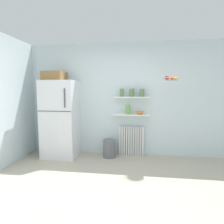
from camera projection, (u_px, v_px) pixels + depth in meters
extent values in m
plane|color=#B2A893|center=(114.00, 183.00, 3.13)|extent=(7.04, 7.04, 0.00)
cube|color=silver|center=(122.00, 99.00, 4.51)|extent=(7.04, 0.10, 2.60)
cube|color=silver|center=(61.00, 119.00, 4.38)|extent=(0.75, 0.66, 1.73)
cube|color=#262628|center=(54.00, 111.00, 4.03)|extent=(0.74, 0.01, 0.01)
cylinder|color=#4C4C51|center=(65.00, 98.00, 3.95)|extent=(0.02, 0.02, 0.40)
cube|color=olive|center=(55.00, 76.00, 4.28)|extent=(0.45, 0.46, 0.20)
cube|color=white|center=(120.00, 141.00, 4.50)|extent=(0.04, 0.12, 0.68)
cube|color=white|center=(122.00, 141.00, 4.49)|extent=(0.04, 0.12, 0.68)
cube|color=white|center=(124.00, 141.00, 4.48)|extent=(0.04, 0.12, 0.68)
cube|color=white|center=(127.00, 141.00, 4.48)|extent=(0.04, 0.12, 0.68)
cube|color=white|center=(129.00, 141.00, 4.47)|extent=(0.04, 0.12, 0.68)
cube|color=white|center=(131.00, 141.00, 4.46)|extent=(0.04, 0.12, 0.68)
cube|color=white|center=(134.00, 141.00, 4.46)|extent=(0.04, 0.12, 0.68)
cube|color=white|center=(136.00, 141.00, 4.45)|extent=(0.04, 0.12, 0.68)
cube|color=white|center=(138.00, 141.00, 4.44)|extent=(0.04, 0.12, 0.68)
cube|color=white|center=(140.00, 141.00, 4.43)|extent=(0.04, 0.12, 0.68)
cube|color=white|center=(143.00, 141.00, 4.43)|extent=(0.04, 0.12, 0.68)
cube|color=white|center=(132.00, 115.00, 4.36)|extent=(0.82, 0.22, 0.02)
cube|color=white|center=(132.00, 97.00, 4.32)|extent=(0.82, 0.22, 0.02)
cylinder|color=#5B7F4C|center=(122.00, 93.00, 4.34)|extent=(0.09, 0.09, 0.17)
cylinder|color=gray|center=(122.00, 89.00, 4.33)|extent=(0.08, 0.08, 0.02)
cylinder|color=#5B7F4C|center=(132.00, 93.00, 4.31)|extent=(0.11, 0.11, 0.17)
cylinder|color=gray|center=(132.00, 89.00, 4.30)|extent=(0.10, 0.10, 0.02)
cylinder|color=#5B7F4C|center=(142.00, 93.00, 4.28)|extent=(0.11, 0.11, 0.16)
cylinder|color=gray|center=(142.00, 89.00, 4.27)|extent=(0.10, 0.10, 0.02)
cylinder|color=#66A84C|center=(128.00, 110.00, 4.36)|extent=(0.09, 0.09, 0.21)
ellipsoid|color=orange|center=(140.00, 113.00, 4.33)|extent=(0.16, 0.16, 0.07)
cylinder|color=slate|center=(109.00, 148.00, 4.35)|extent=(0.28, 0.28, 0.40)
torus|color=#B2B2B7|center=(172.00, 78.00, 3.82)|extent=(0.34, 0.34, 0.01)
cylinder|color=#A8A8AD|center=(172.00, 80.00, 3.82)|extent=(0.28, 0.28, 0.01)
sphere|color=red|center=(175.00, 78.00, 3.82)|extent=(0.08, 0.08, 0.08)
sphere|color=gold|center=(172.00, 78.00, 3.87)|extent=(0.08, 0.08, 0.08)
sphere|color=red|center=(167.00, 78.00, 3.85)|extent=(0.09, 0.09, 0.09)
sphere|color=red|center=(172.00, 78.00, 3.80)|extent=(0.07, 0.07, 0.07)
ellipsoid|color=yellow|center=(174.00, 78.00, 3.78)|extent=(0.17, 0.05, 0.05)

